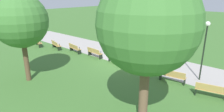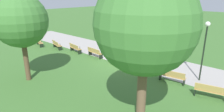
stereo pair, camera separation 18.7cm
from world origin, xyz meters
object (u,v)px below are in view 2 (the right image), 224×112
bench_4 (117,58)px  lamp_post (205,41)px  bench_6 (172,76)px  tree_0 (145,25)px  bench_1 (57,45)px  trash_bin (32,39)px  tree_1 (20,21)px  bench_5 (142,66)px  person_seated (120,56)px  bench_0 (39,42)px  bench_3 (95,52)px  bench_7 (211,91)px  bench_2 (75,48)px

bench_4 → lamp_post: bearing=10.9°
bench_6 → tree_0: bearing=-88.7°
tree_0 → bench_6: bearing=99.9°
bench_6 → tree_0: size_ratio=0.27×
bench_1 → trash_bin: size_ratio=1.97×
bench_1 → tree_1: (5.41, -5.76, 3.63)m
bench_5 → lamp_post: (3.90, 1.36, 2.36)m
person_seated → bench_0: bearing=-170.8°
bench_1 → bench_3: bearing=21.6°
lamp_post → bench_7: bearing=-58.7°
bench_0 → bench_3: size_ratio=1.02×
bench_3 → tree_1: bearing=-83.9°
tree_0 → lamp_post: 7.00m
bench_7 → tree_0: tree_0 is taller
bench_5 → bench_7: size_ratio=0.98×
tree_0 → lamp_post: size_ratio=1.64×
bench_0 → tree_0: 17.48m
tree_1 → trash_bin: 11.81m
bench_2 → bench_7: same height
bench_5 → lamp_post: 4.76m
bench_5 → person_seated: bearing=169.9°
bench_2 → tree_1: (2.82, -6.25, 3.63)m
bench_7 → person_seated: bearing=159.3°
bench_1 → bench_2: (2.59, 0.49, 0.00)m
bench_7 → tree_0: 6.42m
bench_4 → bench_7: bearing=-6.5°
bench_2 → bench_0: bearing=-158.4°
bench_4 → bench_1: bearing=-173.5°
tree_0 → tree_1: tree_0 is taller
bench_3 → bench_7: size_ratio=0.98×
bench_6 → lamp_post: 3.16m
bench_2 → bench_7: bearing=6.5°
bench_2 → lamp_post: lamp_post is taller
bench_2 → tree_0: tree_0 is taller
person_seated → lamp_post: bearing=10.1°
person_seated → tree_0: size_ratio=0.18×
bench_4 → bench_5: 2.63m
lamp_post → trash_bin: (-18.93, -2.72, -2.37)m
bench_4 → person_seated: bearing=30.4°
tree_1 → lamp_post: size_ratio=1.44×
bench_6 → trash_bin: size_ratio=1.95×
bench_1 → lamp_post: 14.72m
bench_3 → tree_0: (8.78, -5.40, 4.13)m
bench_0 → bench_1: 2.63m
bench_3 → person_seated: (2.88, 0.24, 0.16)m
bench_6 → lamp_post: lamp_post is taller
bench_2 → bench_6: 10.50m
bench_0 → bench_4: size_ratio=1.04×
bench_0 → tree_0: tree_0 is taller
bench_7 → tree_0: size_ratio=0.27×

